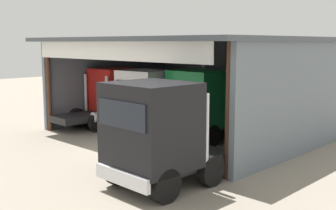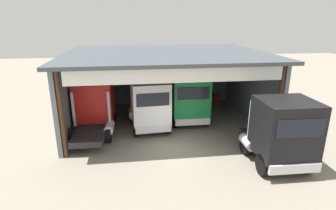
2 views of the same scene
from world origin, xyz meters
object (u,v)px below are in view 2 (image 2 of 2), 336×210
Objects in this scene: truck_red_right_bay at (95,106)px; tool_cart at (202,100)px; truck_black_center_left_bay at (281,132)px; oil_drum at (216,98)px; truck_white_center_bay at (149,105)px; truck_green_center_right_bay at (188,98)px.

truck_red_right_bay reaches higher than tool_cart.
truck_red_right_bay is 1.18× the size of truck_black_center_left_bay.
truck_red_right_bay is 10.99m from oil_drum.
truck_black_center_left_bay is at bearing -90.49° from oil_drum.
truck_white_center_bay is 5.15× the size of tool_cart.
truck_black_center_left_bay is 10.27m from tool_cart.
truck_red_right_bay is 11.18m from truck_black_center_left_bay.
truck_white_center_bay is 6.73m from tool_cart.
truck_green_center_right_bay is at bearing 9.12° from truck_red_right_bay.
oil_drum is (3.38, 4.26, -1.40)m from truck_green_center_right_bay.
truck_green_center_right_bay is at bearing -164.96° from truck_white_center_bay.
truck_black_center_left_bay reaches higher than tool_cart.
truck_white_center_bay is at bearing 20.49° from truck_green_center_right_bay.
truck_white_center_bay is 8.20m from truck_black_center_left_bay.
truck_red_right_bay reaches higher than oil_drum.
truck_green_center_right_bay is 7.27m from truck_black_center_left_bay.
truck_green_center_right_bay is (2.81, 0.99, 0.08)m from truck_white_center_bay.
tool_cart is at bearing -81.35° from truck_black_center_left_bay.
oil_drum is (6.18, 5.25, -1.32)m from truck_white_center_bay.
truck_red_right_bay is at bearing -8.28° from truck_white_center_bay.
truck_black_center_left_bay reaches higher than truck_red_right_bay.
truck_green_center_right_bay is 5.62m from oil_drum.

